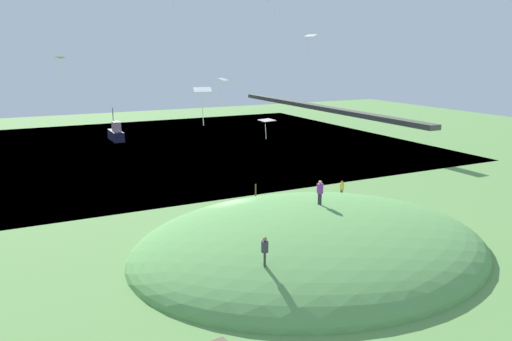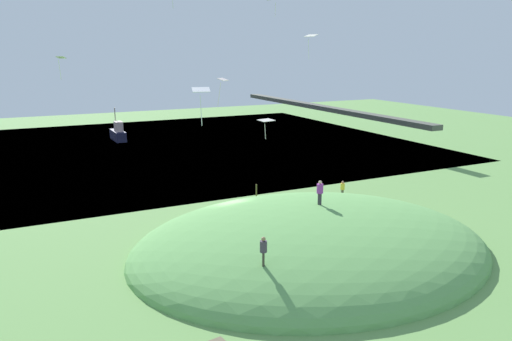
% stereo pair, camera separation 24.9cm
% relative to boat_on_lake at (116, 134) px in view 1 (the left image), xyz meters
% --- Properties ---
extents(ground_plane, '(160.00, 160.00, 0.00)m').
position_rel_boat_on_lake_xyz_m(ground_plane, '(42.59, 0.42, -1.06)').
color(ground_plane, '#64954C').
extents(lake_water, '(56.65, 80.00, 0.40)m').
position_rel_boat_on_lake_xyz_m(lake_water, '(8.28, 0.42, -1.26)').
color(lake_water, teal).
rests_on(lake_water, ground_plane).
extents(grass_hill, '(21.50, 25.71, 5.01)m').
position_rel_boat_on_lake_xyz_m(grass_hill, '(50.12, 3.49, -1.06)').
color(grass_hill, '#5F9C51').
rests_on(grass_hill, ground_plane).
extents(bridge_deck_far, '(50.98, 1.80, 0.70)m').
position_rel_boat_on_lake_xyz_m(bridge_deck_far, '(8.28, 31.96, 3.30)').
color(bridge_deck_far, '#4D4F46').
extents(boat_on_lake, '(5.23, 1.61, 4.96)m').
position_rel_boat_on_lake_xyz_m(boat_on_lake, '(0.00, 0.00, 0.00)').
color(boat_on_lake, '#1A1B36').
rests_on(boat_on_lake, lake_water).
extents(person_near_shore, '(0.55, 0.55, 1.83)m').
position_rel_boat_on_lake_xyz_m(person_near_shore, '(48.45, 5.21, 2.53)').
color(person_near_shore, '#322F37').
rests_on(person_near_shore, grass_hill).
extents(person_walking_path, '(0.55, 0.55, 1.70)m').
position_rel_boat_on_lake_xyz_m(person_walking_path, '(55.01, -2.79, 1.88)').
color(person_walking_path, '#3C382D').
rests_on(person_walking_path, grass_hill).
extents(person_on_hilltop, '(0.43, 0.43, 1.59)m').
position_rel_boat_on_lake_xyz_m(person_on_hilltop, '(40.91, 12.81, -0.07)').
color(person_on_hilltop, '#524B42').
rests_on(person_on_hilltop, ground_plane).
extents(kite_0, '(0.88, 0.91, 1.93)m').
position_rel_boat_on_lake_xyz_m(kite_0, '(46.30, -1.48, 10.39)').
color(kite_0, white).
extents(kite_3, '(0.93, 1.15, 1.29)m').
position_rel_boat_on_lake_xyz_m(kite_3, '(50.00, -0.06, 8.10)').
color(kite_3, silver).
extents(kite_4, '(1.13, 0.97, 1.95)m').
position_rel_boat_on_lake_xyz_m(kite_4, '(43.03, 7.53, 13.50)').
color(kite_4, white).
extents(kite_5, '(0.71, 0.74, 1.59)m').
position_rel_boat_on_lake_xyz_m(kite_5, '(40.54, -11.05, 11.83)').
color(kite_5, white).
extents(kite_7, '(0.81, 0.98, 1.87)m').
position_rel_boat_on_lake_xyz_m(kite_7, '(54.39, -5.96, 10.42)').
color(kite_7, white).
extents(mooring_post, '(0.14, 0.14, 1.17)m').
position_rel_boat_on_lake_xyz_m(mooring_post, '(36.97, 5.68, -0.48)').
color(mooring_post, '#4F4824').
rests_on(mooring_post, ground_plane).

